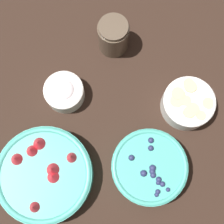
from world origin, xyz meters
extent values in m
plane|color=black|center=(0.00, 0.00, 0.00)|extent=(4.00, 4.00, 0.00)
cylinder|color=#47AD9E|center=(-0.08, -0.19, 0.03)|extent=(0.23, 0.23, 0.06)
torus|color=#47AD9E|center=(-0.08, -0.19, 0.05)|extent=(0.23, 0.23, 0.02)
cylinder|color=red|center=(-0.08, -0.19, 0.04)|extent=(0.18, 0.18, 0.02)
cone|color=red|center=(-0.15, -0.22, 0.06)|extent=(0.04, 0.04, 0.03)
cone|color=red|center=(-0.07, -0.11, 0.07)|extent=(0.04, 0.04, 0.03)
cone|color=red|center=(-0.14, -0.18, 0.06)|extent=(0.04, 0.04, 0.03)
cone|color=red|center=(-0.15, -0.15, 0.07)|extent=(0.04, 0.04, 0.03)
cone|color=red|center=(-0.03, -0.24, 0.07)|extent=(0.03, 0.03, 0.03)
cone|color=red|center=(-0.06, -0.17, 0.06)|extent=(0.05, 0.05, 0.02)
cone|color=red|center=(-0.08, -0.16, 0.07)|extent=(0.04, 0.04, 0.03)
cylinder|color=#47AD9E|center=(0.06, 0.02, 0.03)|extent=(0.18, 0.18, 0.06)
torus|color=#47AD9E|center=(0.06, 0.02, 0.06)|extent=(0.18, 0.18, 0.01)
cylinder|color=navy|center=(0.06, 0.02, 0.05)|extent=(0.15, 0.15, 0.02)
sphere|color=navy|center=(0.09, 0.02, 0.06)|extent=(0.01, 0.01, 0.01)
sphere|color=navy|center=(0.11, 0.00, 0.06)|extent=(0.01, 0.01, 0.01)
sphere|color=navy|center=(0.06, 0.02, 0.06)|extent=(0.02, 0.02, 0.02)
sphere|color=navy|center=(0.06, 0.00, 0.06)|extent=(0.02, 0.02, 0.02)
sphere|color=navy|center=(0.10, 0.02, 0.06)|extent=(0.01, 0.01, 0.01)
sphere|color=navy|center=(0.12, 0.02, 0.06)|extent=(0.01, 0.01, 0.01)
sphere|color=navy|center=(0.02, 0.05, 0.06)|extent=(0.01, 0.01, 0.01)
sphere|color=navy|center=(0.09, 0.02, 0.06)|extent=(0.01, 0.01, 0.01)
sphere|color=navy|center=(0.07, 0.02, 0.06)|extent=(0.01, 0.01, 0.01)
sphere|color=navy|center=(0.11, -0.01, 0.06)|extent=(0.01, 0.01, 0.01)
sphere|color=navy|center=(0.10, 0.01, 0.06)|extent=(0.01, 0.01, 0.01)
sphere|color=navy|center=(0.01, 0.00, 0.06)|extent=(0.01, 0.01, 0.01)
sphere|color=navy|center=(0.01, 0.06, 0.06)|extent=(0.01, 0.01, 0.01)
sphere|color=navy|center=(0.08, 0.01, 0.06)|extent=(0.01, 0.01, 0.01)
cylinder|color=white|center=(-0.01, 0.20, 0.03)|extent=(0.13, 0.13, 0.05)
torus|color=white|center=(-0.01, 0.20, 0.05)|extent=(0.13, 0.13, 0.01)
cylinder|color=beige|center=(-0.01, 0.20, 0.04)|extent=(0.11, 0.11, 0.02)
cylinder|color=beige|center=(-0.05, 0.23, 0.05)|extent=(0.03, 0.03, 0.01)
cylinder|color=beige|center=(0.04, 0.20, 0.05)|extent=(0.03, 0.03, 0.00)
cylinder|color=beige|center=(-0.04, 0.19, 0.05)|extent=(0.03, 0.03, 0.01)
cylinder|color=beige|center=(0.01, 0.19, 0.05)|extent=(0.03, 0.03, 0.01)
cylinder|color=beige|center=(-0.02, 0.20, 0.05)|extent=(0.03, 0.03, 0.00)
cylinder|color=beige|center=(0.02, 0.24, 0.05)|extent=(0.03, 0.03, 0.00)
cylinder|color=beige|center=(0.01, 0.18, 0.05)|extent=(0.03, 0.03, 0.01)
cylinder|color=beige|center=(-0.04, 0.23, 0.05)|extent=(0.03, 0.03, 0.01)
cylinder|color=beige|center=(-0.03, 0.18, 0.05)|extent=(0.03, 0.03, 0.01)
cylinder|color=white|center=(-0.23, -0.03, 0.02)|extent=(0.10, 0.10, 0.05)
torus|color=white|center=(-0.23, -0.03, 0.05)|extent=(0.10, 0.10, 0.01)
cylinder|color=white|center=(-0.23, -0.03, 0.04)|extent=(0.08, 0.08, 0.01)
ellipsoid|color=white|center=(-0.23, -0.03, 0.05)|extent=(0.06, 0.06, 0.03)
cylinder|color=brown|center=(-0.27, 0.16, 0.05)|extent=(0.08, 0.08, 0.09)
cylinder|color=#3D2316|center=(-0.27, 0.16, 0.04)|extent=(0.07, 0.07, 0.07)
cylinder|color=brown|center=(-0.27, 0.16, 0.10)|extent=(0.08, 0.08, 0.01)
camera|label=1|loc=(0.04, -0.08, 0.80)|focal=50.00mm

